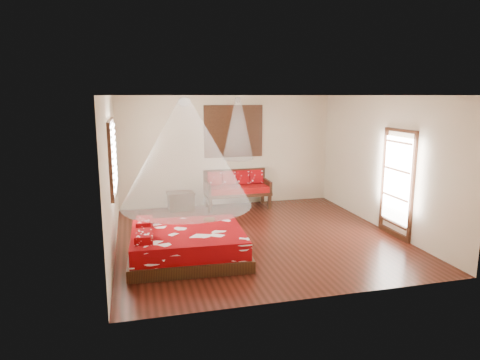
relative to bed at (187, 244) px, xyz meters
name	(u,v)px	position (x,y,z in m)	size (l,w,h in m)	color
room	(258,168)	(1.52, 0.79, 1.15)	(5.54, 5.54, 2.84)	black
bed	(187,244)	(0.00, 0.00, 0.00)	(2.09, 1.90, 0.63)	black
daybed	(237,187)	(1.68, 3.17, 0.27)	(1.62, 0.72, 0.94)	black
storage_chest	(181,201)	(0.27, 3.24, -0.02)	(0.68, 0.52, 0.45)	black
shutter_panel	(233,131)	(1.68, 3.51, 1.65)	(1.52, 0.06, 1.32)	black
window_left	(113,157)	(-1.19, 0.99, 1.45)	(0.10, 1.74, 1.34)	black
glazed_door	(397,184)	(4.23, 0.19, 0.82)	(0.08, 1.02, 2.16)	black
wine_tray	(209,218)	(0.49, 0.52, 0.30)	(0.22, 0.22, 0.19)	brown
mosquito_net_main	(186,153)	(0.02, 0.00, 1.60)	(2.22, 2.22, 1.80)	white
mosquito_net_daybed	(238,129)	(1.68, 3.04, 1.75)	(0.77, 0.77, 1.50)	white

